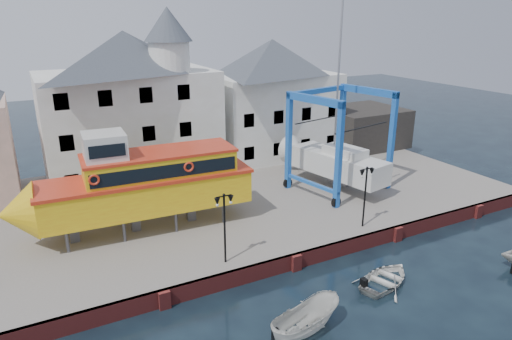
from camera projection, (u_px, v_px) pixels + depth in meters
name	position (u px, v px, depth m)	size (l,w,h in m)	color
ground	(295.00, 270.00, 27.13)	(140.00, 140.00, 0.00)	black
hardstanding	(222.00, 199.00, 36.20)	(44.00, 22.00, 1.00)	slate
quay_wall	(295.00, 261.00, 27.06)	(44.00, 0.47, 1.00)	maroon
building_white_main	(131.00, 104.00, 38.05)	(14.00, 8.30, 14.00)	silver
building_white_right	(272.00, 98.00, 44.87)	(12.00, 8.00, 11.20)	silver
shed_dark	(362.00, 127.00, 48.74)	(8.00, 7.00, 4.00)	black
lamp_post_left	(224.00, 211.00, 25.04)	(1.12, 0.32, 4.20)	black
lamp_post_right	(366.00, 182.00, 29.42)	(1.12, 0.32, 4.20)	black
tour_boat	(133.00, 185.00, 28.91)	(15.51, 4.39, 6.69)	#59595E
travel_lift	(330.00, 156.00, 37.09)	(8.02, 10.30, 15.10)	#1764AE
motorboat_a	(305.00, 333.00, 21.74)	(1.57, 4.18, 1.62)	silver
motorboat_b	(385.00, 283.00, 25.76)	(2.82, 3.95, 0.82)	silver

